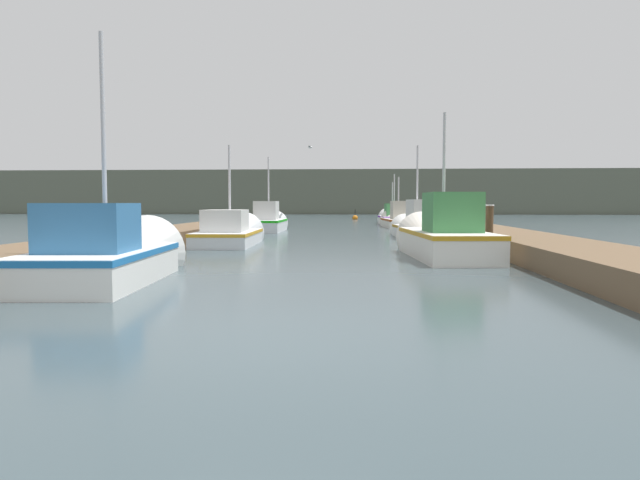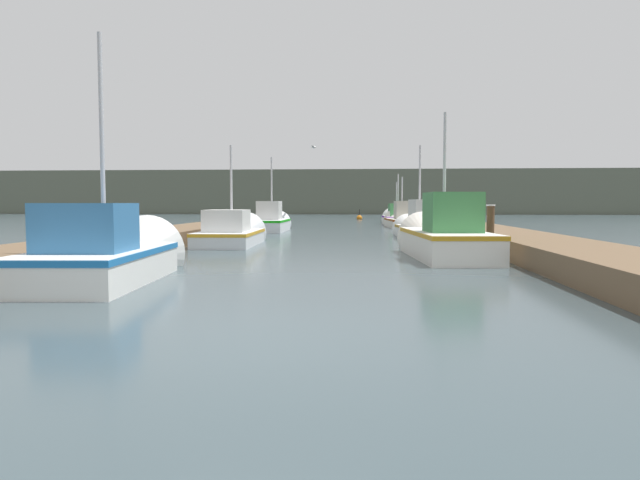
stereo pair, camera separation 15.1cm
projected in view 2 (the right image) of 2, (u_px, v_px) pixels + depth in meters
ground_plane at (257, 339)px, 5.87m from camera, size 200.00×200.00×0.00m
dock_left at (191, 233)px, 22.20m from camera, size 2.21×40.00×0.51m
dock_right at (485, 234)px, 21.34m from camera, size 2.21×40.00×0.51m
distant_shore_ridge at (356, 193)px, 78.26m from camera, size 120.00×16.00×5.59m
fishing_boat_0 at (111, 255)px, 10.53m from camera, size 2.07×4.81×4.93m
fishing_boat_1 at (442, 237)px, 15.05m from camera, size 2.10×5.69×4.17m
fishing_boat_2 at (234, 233)px, 19.59m from camera, size 1.93×5.00×3.93m
fishing_boat_3 at (418, 227)px, 23.08m from camera, size 1.90×4.94×4.12m
fishing_boat_4 at (272, 222)px, 28.52m from camera, size 1.53×4.79×4.07m
fishing_boat_5 at (401, 220)px, 33.42m from camera, size 1.99×5.36×3.43m
fishing_boat_6 at (397, 218)px, 37.35m from camera, size 2.01×4.90×3.84m
fishing_boat_7 at (396, 216)px, 41.84m from camera, size 1.88×4.54×3.41m
mooring_piling_0 at (270, 215)px, 35.33m from camera, size 0.34×0.34×1.37m
mooring_piling_1 at (490, 229)px, 15.56m from camera, size 0.24×0.24×1.36m
mooring_piling_2 at (434, 219)px, 26.87m from camera, size 0.29×0.29×1.29m
channel_buoy at (359, 218)px, 48.59m from camera, size 0.48×0.48×0.98m
seagull_lead at (314, 147)px, 30.40m from camera, size 0.30×0.56×0.12m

